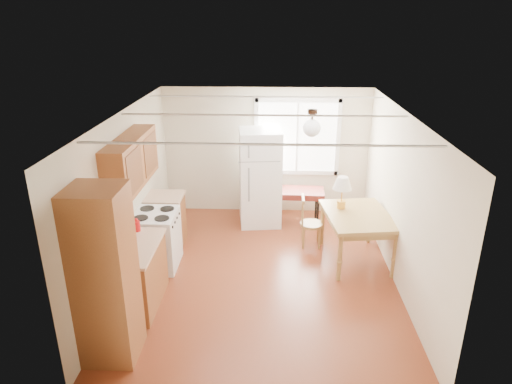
# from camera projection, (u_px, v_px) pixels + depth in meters

# --- Properties ---
(room_shell) EXTENTS (4.60, 5.60, 2.62)m
(room_shell) POSITION_uv_depth(u_px,v_px,m) (263.00, 199.00, 6.64)
(room_shell) COLOR #5B2312
(room_shell) RESTS_ON ground
(kitchen_run) EXTENTS (0.65, 3.40, 2.20)m
(kitchen_run) POSITION_uv_depth(u_px,v_px,m) (137.00, 242.00, 6.26)
(kitchen_run) COLOR brown
(kitchen_run) RESTS_ON ground
(window_unit) EXTENTS (1.64, 0.05, 1.51)m
(window_unit) POSITION_uv_depth(u_px,v_px,m) (297.00, 137.00, 8.81)
(window_unit) COLOR white
(window_unit) RESTS_ON room_shell
(pendant_light) EXTENTS (0.26, 0.26, 0.40)m
(pendant_light) POSITION_uv_depth(u_px,v_px,m) (312.00, 127.00, 6.63)
(pendant_light) COLOR #2F1E15
(pendant_light) RESTS_ON room_shell
(refrigerator) EXTENTS (0.83, 0.83, 1.82)m
(refrigerator) POSITION_uv_depth(u_px,v_px,m) (260.00, 178.00, 8.55)
(refrigerator) COLOR white
(refrigerator) RESTS_ON ground
(bench) EXTENTS (1.47, 0.60, 0.67)m
(bench) POSITION_uv_depth(u_px,v_px,m) (286.00, 193.00, 8.66)
(bench) COLOR #571A14
(bench) RESTS_ON ground
(dining_table) EXTENTS (1.14, 1.42, 0.82)m
(dining_table) POSITION_uv_depth(u_px,v_px,m) (358.00, 220.00, 7.24)
(dining_table) COLOR olive
(dining_table) RESTS_ON ground
(chair) EXTENTS (0.39, 0.39, 0.89)m
(chair) POSITION_uv_depth(u_px,v_px,m) (307.00, 219.00, 7.80)
(chair) COLOR olive
(chair) RESTS_ON ground
(table_lamp) EXTENTS (0.31, 0.31, 0.53)m
(table_lamp) POSITION_uv_depth(u_px,v_px,m) (342.00, 186.00, 7.30)
(table_lamp) COLOR gold
(table_lamp) RESTS_ON dining_table
(coffee_maker) EXTENTS (0.23, 0.27, 0.36)m
(coffee_maker) POSITION_uv_depth(u_px,v_px,m) (119.00, 254.00, 5.56)
(coffee_maker) COLOR black
(coffee_maker) RESTS_ON kitchen_run
(kettle) EXTENTS (0.10, 0.10, 0.20)m
(kettle) POSITION_uv_depth(u_px,v_px,m) (137.00, 226.00, 6.43)
(kettle) COLOR red
(kettle) RESTS_ON kitchen_run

